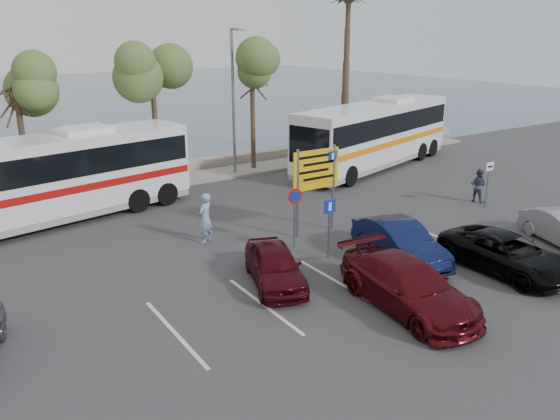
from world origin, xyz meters
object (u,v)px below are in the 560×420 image
coach_bus_left (45,182)px  coach_bus_right (375,136)px  car_maroon (408,285)px  suv_black (507,254)px  car_blue (400,242)px  pedestrian_near (205,218)px  direction_sign (316,176)px  street_lamp_right (234,95)px  car_red (275,265)px  pedestrian_far (478,185)px

coach_bus_left → coach_bus_right: (18.87, 0.00, 0.07)m
car_maroon → suv_black: bearing=5.7°
car_blue → coach_bus_left: bearing=141.3°
suv_black → pedestrian_near: bearing=133.2°
direction_sign → coach_bus_left: bearing=140.5°
street_lamp_right → pedestrian_near: (-6.21, -8.77, -3.60)m
suv_black → street_lamp_right: bearing=95.3°
car_maroon → car_red: 4.31m
direction_sign → coach_bus_left: 11.50m
car_blue → car_red: (-4.80, 0.88, -0.07)m
car_red → suv_black: (7.20, -3.58, 0.00)m
street_lamp_right → suv_black: street_lamp_right is taller
car_blue → car_red: 4.88m
coach_bus_right → car_red: 17.50m
street_lamp_right → pedestrian_far: (7.29, -11.16, -3.78)m
pedestrian_near → pedestrian_far: pedestrian_near is taller
car_maroon → pedestrian_near: pedestrian_near is taller
car_maroon → direction_sign: bearing=82.2°
coach_bus_left → suv_black: (12.06, -14.00, -1.19)m
street_lamp_right → suv_black: bearing=-86.0°
direction_sign → pedestrian_near: 4.72m
car_blue → car_red: car_blue is taller
coach_bus_left → pedestrian_far: 19.92m
car_red → pedestrian_near: bearing=112.7°
car_maroon → coach_bus_right: bearing=56.0°
direction_sign → pedestrian_far: 9.46m
street_lamp_right → car_red: bearing=-114.1°
car_red → pedestrian_far: 13.48m
pedestrian_near → car_maroon: bearing=76.4°
car_red → pedestrian_far: (13.29, 2.27, 0.16)m
suv_black → pedestrian_far: bearing=45.1°
car_maroon → car_red: bearing=129.5°
coach_bus_right → pedestrian_far: 8.25m
street_lamp_right → car_maroon: 17.82m
street_lamp_right → car_maroon: (-3.60, -17.02, -3.86)m
car_blue → car_maroon: (-2.40, -2.71, 0.01)m
coach_bus_right → pedestrian_near: 15.36m
coach_bus_right → suv_black: coach_bus_right is taller
car_maroon → pedestrian_near: bearing=113.2°
coach_bus_left → pedestrian_near: size_ratio=6.54×
street_lamp_right → suv_black: 17.51m
street_lamp_right → coach_bus_right: (8.00, -3.02, -2.69)m
car_maroon → pedestrian_far: pedestrian_far is taller
street_lamp_right → pedestrian_far: bearing=-56.9°
suv_black → car_maroon: bearing=-178.8°
street_lamp_right → suv_black: (1.20, -17.02, -3.94)m
car_maroon → car_red: size_ratio=1.31×
direction_sign → pedestrian_far: size_ratio=2.19×
pedestrian_near → coach_bus_left: bearing=-82.2°
car_blue → suv_black: bearing=-37.7°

